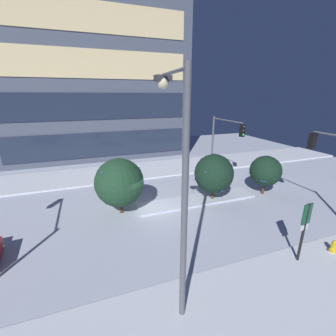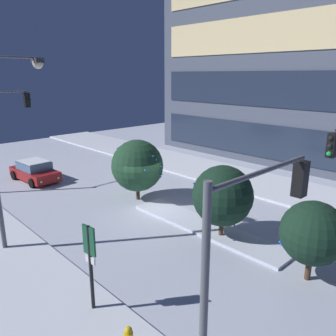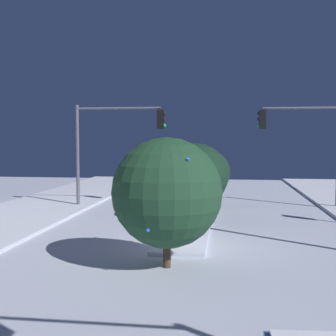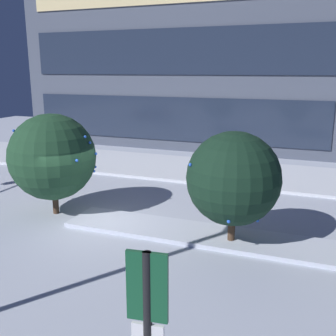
% 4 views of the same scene
% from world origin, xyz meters
% --- Properties ---
extents(ground, '(52.00, 52.00, 0.00)m').
position_xyz_m(ground, '(0.00, 0.00, 0.00)').
color(ground, silver).
extents(curb_strip_near, '(52.00, 5.20, 0.14)m').
position_xyz_m(curb_strip_near, '(0.00, -8.71, 0.07)').
color(curb_strip_near, silver).
rests_on(curb_strip_near, ground).
extents(curb_strip_far, '(52.00, 5.20, 0.14)m').
position_xyz_m(curb_strip_far, '(0.00, 8.71, 0.07)').
color(curb_strip_far, silver).
rests_on(curb_strip_far, ground).
extents(median_strip, '(9.00, 1.80, 0.14)m').
position_xyz_m(median_strip, '(3.78, 0.47, 0.07)').
color(median_strip, silver).
rests_on(median_strip, ground).
extents(office_tower_main, '(22.07, 13.79, 29.64)m').
position_xyz_m(office_tower_main, '(-2.02, 20.19, 14.82)').
color(office_tower_main, '#4C5466').
rests_on(office_tower_main, ground).
extents(traffic_light_corner_far_right, '(0.32, 4.93, 5.52)m').
position_xyz_m(traffic_light_corner_far_right, '(8.66, 4.86, 3.91)').
color(traffic_light_corner_far_right, '#565960').
rests_on(traffic_light_corner_far_right, ground).
extents(street_lamp_arched, '(0.56, 2.57, 8.31)m').
position_xyz_m(street_lamp_arched, '(-0.87, -6.98, 5.34)').
color(street_lamp_arched, '#565960').
rests_on(street_lamp_arched, ground).
extents(fire_hydrant, '(0.48, 0.26, 0.78)m').
position_xyz_m(fire_hydrant, '(7.40, -7.09, 0.38)').
color(fire_hydrant, gold).
rests_on(fire_hydrant, ground).
extents(parking_info_sign, '(0.55, 0.12, 3.04)m').
position_xyz_m(parking_info_sign, '(5.29, -6.94, 1.95)').
color(parking_info_sign, black).
rests_on(parking_info_sign, ground).
extents(decorated_tree_median, '(2.83, 2.83, 3.52)m').
position_xyz_m(decorated_tree_median, '(4.92, 0.25, 2.10)').
color(decorated_tree_median, '#473323').
rests_on(decorated_tree_median, ground).
extents(decorated_tree_left_of_median, '(2.38, 2.38, 3.10)m').
position_xyz_m(decorated_tree_left_of_median, '(9.30, -0.10, 1.91)').
color(decorated_tree_left_of_median, '#473323').
rests_on(decorated_tree_left_of_median, ground).
extents(decorated_tree_right_of_median, '(3.15, 3.15, 3.74)m').
position_xyz_m(decorated_tree_right_of_median, '(-1.80, 0.60, 2.16)').
color(decorated_tree_right_of_median, '#473323').
rests_on(decorated_tree_right_of_median, ground).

